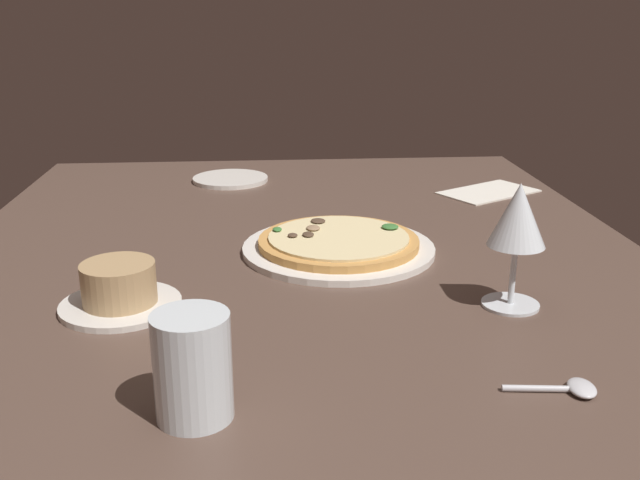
{
  "coord_description": "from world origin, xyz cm",
  "views": [
    {
      "loc": [
        -100.86,
        4.97,
        41.82
      ],
      "look_at": [
        2.99,
        -3.16,
        7.0
      ],
      "focal_mm": 40.58,
      "sensor_mm": 36.0,
      "label": 1
    }
  ],
  "objects_px": {
    "water_glass": "(193,373)",
    "side_plate": "(230,179)",
    "ramekin_on_saucer": "(119,289)",
    "spoon": "(571,388)",
    "wine_glass_far": "(518,220)",
    "paper_menu": "(489,192)",
    "pizza_main": "(338,245)"
  },
  "relations": [
    {
      "from": "water_glass",
      "to": "paper_menu",
      "type": "xyz_separation_m",
      "value": [
        0.8,
        -0.53,
        -0.05
      ]
    },
    {
      "from": "water_glass",
      "to": "spoon",
      "type": "height_order",
      "value": "water_glass"
    },
    {
      "from": "ramekin_on_saucer",
      "to": "paper_menu",
      "type": "bearing_deg",
      "value": -50.42
    },
    {
      "from": "ramekin_on_saucer",
      "to": "pizza_main",
      "type": "bearing_deg",
      "value": -56.96
    },
    {
      "from": "water_glass",
      "to": "wine_glass_far",
      "type": "bearing_deg",
      "value": -58.91
    },
    {
      "from": "pizza_main",
      "to": "side_plate",
      "type": "bearing_deg",
      "value": 21.4
    },
    {
      "from": "wine_glass_far",
      "to": "side_plate",
      "type": "relative_size",
      "value": 1.0
    },
    {
      "from": "ramekin_on_saucer",
      "to": "spoon",
      "type": "height_order",
      "value": "ramekin_on_saucer"
    },
    {
      "from": "paper_menu",
      "to": "wine_glass_far",
      "type": "bearing_deg",
      "value": 135.31
    },
    {
      "from": "pizza_main",
      "to": "wine_glass_far",
      "type": "xyz_separation_m",
      "value": [
        -0.23,
        -0.2,
        0.1
      ]
    },
    {
      "from": "pizza_main",
      "to": "water_glass",
      "type": "bearing_deg",
      "value": 158.17
    },
    {
      "from": "pizza_main",
      "to": "side_plate",
      "type": "relative_size",
      "value": 1.85
    },
    {
      "from": "ramekin_on_saucer",
      "to": "spoon",
      "type": "bearing_deg",
      "value": -116.83
    },
    {
      "from": "paper_menu",
      "to": "spoon",
      "type": "bearing_deg",
      "value": 138.48
    },
    {
      "from": "side_plate",
      "to": "spoon",
      "type": "bearing_deg",
      "value": -157.72
    },
    {
      "from": "water_glass",
      "to": "side_plate",
      "type": "relative_size",
      "value": 0.65
    },
    {
      "from": "wine_glass_far",
      "to": "side_plate",
      "type": "bearing_deg",
      "value": 28.78
    },
    {
      "from": "ramekin_on_saucer",
      "to": "side_plate",
      "type": "xyz_separation_m",
      "value": [
        0.68,
        -0.11,
        -0.02
      ]
    },
    {
      "from": "wine_glass_far",
      "to": "pizza_main",
      "type": "bearing_deg",
      "value": 41.37
    },
    {
      "from": "wine_glass_far",
      "to": "water_glass",
      "type": "xyz_separation_m",
      "value": [
        -0.23,
        0.39,
        -0.07
      ]
    },
    {
      "from": "pizza_main",
      "to": "paper_menu",
      "type": "relative_size",
      "value": 1.55
    },
    {
      "from": "wine_glass_far",
      "to": "side_plate",
      "type": "xyz_separation_m",
      "value": [
        0.71,
        0.39,
        -0.11
      ]
    },
    {
      "from": "spoon",
      "to": "paper_menu",
      "type": "bearing_deg",
      "value": -11.1
    },
    {
      "from": "wine_glass_far",
      "to": "water_glass",
      "type": "height_order",
      "value": "wine_glass_far"
    },
    {
      "from": "ramekin_on_saucer",
      "to": "side_plate",
      "type": "height_order",
      "value": "ramekin_on_saucer"
    },
    {
      "from": "ramekin_on_saucer",
      "to": "wine_glass_far",
      "type": "height_order",
      "value": "wine_glass_far"
    },
    {
      "from": "ramekin_on_saucer",
      "to": "wine_glass_far",
      "type": "bearing_deg",
      "value": -93.61
    },
    {
      "from": "wine_glass_far",
      "to": "water_glass",
      "type": "relative_size",
      "value": 1.55
    },
    {
      "from": "water_glass",
      "to": "side_plate",
      "type": "height_order",
      "value": "water_glass"
    },
    {
      "from": "wine_glass_far",
      "to": "paper_menu",
      "type": "height_order",
      "value": "wine_glass_far"
    },
    {
      "from": "side_plate",
      "to": "wine_glass_far",
      "type": "bearing_deg",
      "value": -151.22
    },
    {
      "from": "water_glass",
      "to": "spoon",
      "type": "relative_size",
      "value": 1.1
    }
  ]
}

